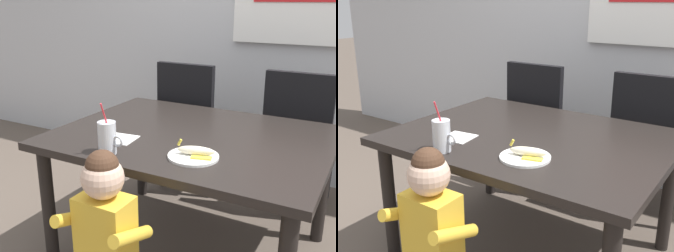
% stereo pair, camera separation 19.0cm
% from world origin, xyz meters
% --- Properties ---
extents(ground_plane, '(24.00, 24.00, 0.00)m').
position_xyz_m(ground_plane, '(0.00, 0.00, 0.00)').
color(ground_plane, brown).
extents(dining_table, '(1.40, 1.07, 0.70)m').
position_xyz_m(dining_table, '(0.00, 0.00, 0.62)').
color(dining_table, black).
rests_on(dining_table, ground).
extents(dining_chair_left, '(0.44, 0.45, 0.96)m').
position_xyz_m(dining_chair_left, '(-0.36, 0.74, 0.54)').
color(dining_chair_left, black).
rests_on(dining_chair_left, ground).
extents(dining_chair_right, '(0.44, 0.45, 0.96)m').
position_xyz_m(dining_chair_right, '(0.40, 0.78, 0.54)').
color(dining_chair_right, black).
rests_on(dining_chair_right, ground).
extents(toddler_standing, '(0.33, 0.24, 0.84)m').
position_xyz_m(toddler_standing, '(-0.05, -0.69, 0.53)').
color(toddler_standing, '#3F4760').
rests_on(toddler_standing, ground).
extents(milk_cup, '(0.13, 0.09, 0.25)m').
position_xyz_m(milk_cup, '(-0.22, -0.44, 0.77)').
color(milk_cup, silver).
rests_on(milk_cup, dining_table).
extents(snack_plate, '(0.23, 0.23, 0.01)m').
position_xyz_m(snack_plate, '(0.14, -0.29, 0.71)').
color(snack_plate, white).
rests_on(snack_plate, dining_table).
extents(peeled_banana, '(0.18, 0.12, 0.07)m').
position_xyz_m(peeled_banana, '(0.16, -0.29, 0.74)').
color(peeled_banana, '#F4EAC6').
rests_on(peeled_banana, snack_plate).
extents(paper_napkin, '(0.16, 0.16, 0.00)m').
position_xyz_m(paper_napkin, '(-0.28, -0.25, 0.71)').
color(paper_napkin, white).
rests_on(paper_napkin, dining_table).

